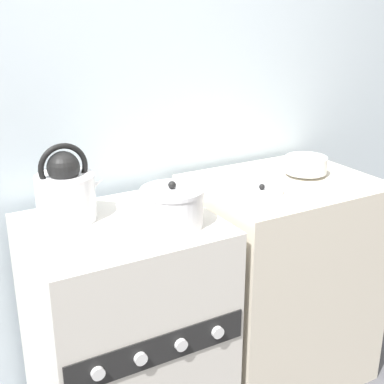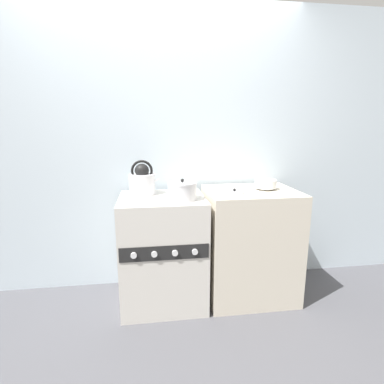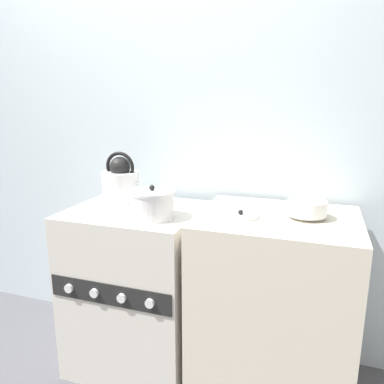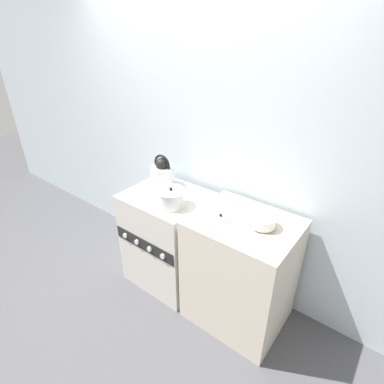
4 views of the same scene
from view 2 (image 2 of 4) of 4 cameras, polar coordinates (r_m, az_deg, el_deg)
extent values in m
plane|color=#4C4C51|center=(2.51, -4.96, -23.38)|extent=(12.00, 12.00, 0.00)
cube|color=silver|center=(2.72, -6.27, 7.84)|extent=(7.00, 0.06, 2.50)
cube|color=beige|center=(2.54, -5.54, -11.06)|extent=(0.68, 0.59, 0.91)
cube|color=black|center=(2.22, -5.23, -11.50)|extent=(0.65, 0.01, 0.11)
cylinder|color=silver|center=(2.21, -11.05, -11.78)|extent=(0.04, 0.02, 0.04)
cylinder|color=silver|center=(2.21, -7.19, -11.68)|extent=(0.04, 0.02, 0.04)
cylinder|color=silver|center=(2.22, -3.25, -11.53)|extent=(0.04, 0.02, 0.04)
cylinder|color=silver|center=(2.23, 0.56, -11.34)|extent=(0.04, 0.02, 0.04)
cube|color=beige|center=(2.67, 10.87, -9.61)|extent=(0.74, 0.61, 0.94)
cylinder|color=silver|center=(2.50, -9.43, 1.46)|extent=(0.21, 0.21, 0.17)
sphere|color=black|center=(2.48, -9.53, 4.02)|extent=(0.12, 0.12, 0.12)
torus|color=black|center=(2.48, -9.52, 3.99)|extent=(0.18, 0.02, 0.18)
cone|color=silver|center=(2.49, -7.16, 2.10)|extent=(0.11, 0.05, 0.08)
cylinder|color=silver|center=(2.29, -1.86, 0.02)|extent=(0.22, 0.22, 0.12)
cylinder|color=silver|center=(2.27, -1.87, 1.70)|extent=(0.22, 0.22, 0.01)
sphere|color=black|center=(2.27, -1.88, 2.22)|extent=(0.03, 0.03, 0.03)
cylinder|color=white|center=(2.59, 13.81, 0.65)|extent=(0.08, 0.08, 0.02)
cylinder|color=white|center=(2.58, 13.85, 1.56)|extent=(0.18, 0.18, 0.07)
cylinder|color=silver|center=(2.42, 8.08, 0.03)|extent=(0.17, 0.17, 0.01)
sphere|color=black|center=(2.42, 8.09, 0.42)|extent=(0.02, 0.02, 0.02)
camera|label=1|loc=(0.90, -50.16, 20.86)|focal=50.00mm
camera|label=3|loc=(1.17, 50.75, 7.91)|focal=35.00mm
camera|label=4|loc=(1.89, 62.90, 27.05)|focal=28.00mm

